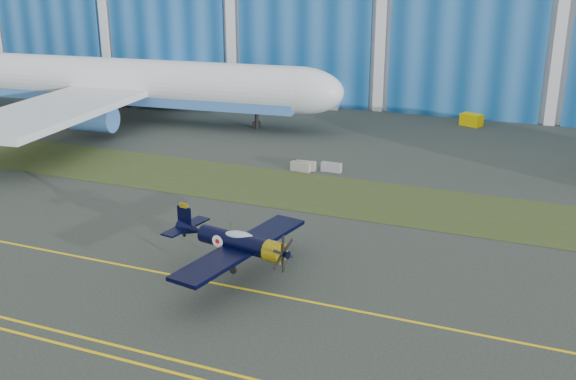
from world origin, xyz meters
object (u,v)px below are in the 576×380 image
at_px(warbird, 235,241).
at_px(jetliner, 122,32).
at_px(shipping_container, 315,98).
at_px(tug, 471,120).

bearing_deg(warbird, jetliner, 142.97).
height_order(shipping_container, tug, shipping_container).
xyz_separation_m(warbird, tug, (8.27, 48.89, -1.82)).
relative_size(jetliner, tug, 27.17).
bearing_deg(jetliner, warbird, -52.46).
xyz_separation_m(warbird, shipping_container, (-13.33, 51.57, -1.12)).
distance_m(warbird, shipping_container, 53.28).
bearing_deg(tug, jetliner, -139.43).
height_order(warbird, tug, warbird).
xyz_separation_m(jetliner, tug, (41.43, 13.15, -10.31)).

